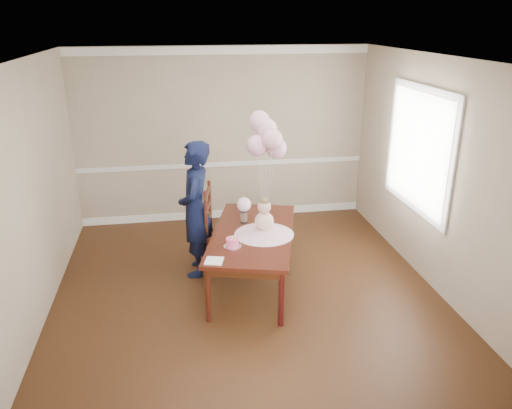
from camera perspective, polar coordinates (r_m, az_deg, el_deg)
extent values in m
cube|color=black|center=(6.01, -0.94, -10.32)|extent=(4.50, 5.00, 0.00)
cube|color=white|center=(5.16, -1.12, 16.31)|extent=(4.50, 5.00, 0.02)
cube|color=tan|center=(7.82, -3.79, 7.79)|extent=(4.50, 0.02, 2.70)
cube|color=tan|center=(3.21, 5.83, -12.36)|extent=(4.50, 0.02, 2.70)
cube|color=tan|center=(5.58, -24.51, 0.55)|extent=(0.02, 5.00, 2.70)
cube|color=tan|center=(6.16, 20.16, 2.97)|extent=(0.02, 5.00, 2.70)
cube|color=white|center=(7.93, -3.71, 4.60)|extent=(4.50, 0.02, 0.07)
cube|color=white|center=(7.63, -4.02, 17.18)|extent=(4.50, 0.02, 0.12)
cube|color=white|center=(8.20, -3.57, -1.04)|extent=(4.50, 0.02, 0.12)
cube|color=silver|center=(6.52, 18.11, 5.98)|extent=(0.02, 1.66, 1.56)
cube|color=white|center=(6.51, 17.97, 5.98)|extent=(0.01, 1.50, 1.40)
cube|color=black|center=(5.94, -0.36, -3.37)|extent=(1.38, 2.03, 0.05)
cube|color=black|center=(5.97, -0.36, -3.97)|extent=(1.27, 1.92, 0.09)
cylinder|color=black|center=(5.41, -5.49, -10.24)|extent=(0.08, 0.08, 0.65)
cylinder|color=black|center=(5.32, 2.91, -10.70)|extent=(0.08, 0.08, 0.65)
cylinder|color=black|center=(6.90, -2.83, -2.98)|extent=(0.08, 0.08, 0.65)
cylinder|color=black|center=(6.84, 3.65, -3.24)|extent=(0.08, 0.08, 0.65)
cone|color=#EFB0C5|center=(5.86, 0.94, -2.98)|extent=(0.86, 0.86, 0.09)
sphere|color=#FFA1B8|center=(5.81, 0.95, -1.90)|extent=(0.22, 0.22, 0.22)
sphere|color=beige|center=(5.75, 0.96, -0.28)|extent=(0.16, 0.16, 0.16)
sphere|color=brown|center=(5.73, 0.96, 0.24)|extent=(0.11, 0.11, 0.11)
cylinder|color=silver|center=(5.58, -2.72, -4.78)|extent=(0.25, 0.25, 0.01)
cylinder|color=#FB4F87|center=(5.55, -2.73, -4.31)|extent=(0.17, 0.17, 0.09)
sphere|color=white|center=(5.53, -2.74, -3.75)|extent=(0.03, 0.03, 0.03)
sphere|color=white|center=(5.54, -2.42, -3.68)|extent=(0.03, 0.03, 0.03)
cylinder|color=white|center=(6.17, -1.38, -1.44)|extent=(0.11, 0.11, 0.15)
sphere|color=white|center=(6.11, -1.39, 0.01)|extent=(0.18, 0.18, 0.18)
cube|color=white|center=(5.27, -4.80, -6.42)|extent=(0.23, 0.23, 0.01)
cylinder|color=silver|center=(6.39, 0.94, -1.27)|extent=(0.05, 0.05, 0.02)
sphere|color=#FFB4CF|center=(6.11, 0.12, 6.76)|extent=(0.26, 0.26, 0.26)
sphere|color=#F3ACB9|center=(6.03, 1.85, 7.46)|extent=(0.26, 0.26, 0.26)
sphere|color=#FCB2C6|center=(6.15, 1.25, 8.62)|extent=(0.26, 0.26, 0.26)
sphere|color=#EFA9C8|center=(6.16, 0.40, 9.52)|extent=(0.26, 0.26, 0.26)
sphere|color=#E3A1C0|center=(6.18, 2.34, 6.45)|extent=(0.26, 0.26, 0.26)
cylinder|color=white|center=(6.26, 0.54, 2.05)|extent=(0.08, 0.03, 0.77)
cylinder|color=white|center=(6.21, 1.37, 2.36)|extent=(0.08, 0.07, 0.87)
cylinder|color=white|center=(6.27, 1.09, 2.97)|extent=(0.04, 0.08, 0.96)
cylinder|color=white|center=(6.26, 0.67, 3.41)|extent=(0.05, 0.11, 1.05)
cylinder|color=white|center=(6.29, 1.62, 1.92)|extent=(0.14, 0.03, 0.72)
cube|color=#3E1D10|center=(6.39, -3.43, -3.28)|extent=(0.58, 0.58, 0.06)
cylinder|color=#3E1411|center=(6.34, -5.36, -6.15)|extent=(0.05, 0.05, 0.48)
cylinder|color=#3B2010|center=(6.30, -1.71, -6.23)|extent=(0.05, 0.05, 0.48)
cylinder|color=black|center=(6.70, -4.95, -4.60)|extent=(0.05, 0.05, 0.48)
cylinder|color=#321B0D|center=(6.66, -1.50, -4.66)|extent=(0.05, 0.05, 0.48)
cylinder|color=#36120E|center=(6.10, -5.75, -1.23)|extent=(0.05, 0.05, 0.63)
cylinder|color=#3B1810|center=(6.47, -5.30, 0.10)|extent=(0.05, 0.05, 0.63)
cube|color=#351E0E|center=(6.34, -5.48, -1.67)|extent=(0.12, 0.44, 0.06)
cube|color=#3A1B10|center=(6.27, -5.54, -0.16)|extent=(0.12, 0.44, 0.06)
cube|color=#381F0F|center=(6.21, -5.59, 1.38)|extent=(0.12, 0.44, 0.06)
imported|color=black|center=(6.20, -6.93, -0.56)|extent=(0.52, 0.69, 1.72)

